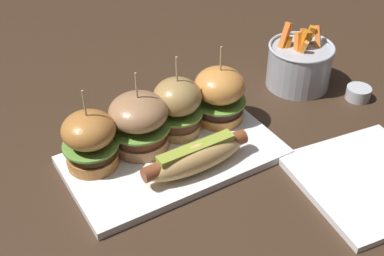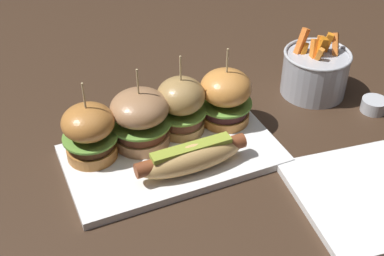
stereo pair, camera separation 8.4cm
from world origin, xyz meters
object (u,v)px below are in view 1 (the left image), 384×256
(sauce_ramekin, at_px, (358,93))
(side_plate, at_px, (369,180))
(slider_far_left, at_px, (90,140))
(fries_bucket, at_px, (299,64))
(slider_center_right, at_px, (177,106))
(slider_far_right, at_px, (220,94))
(hot_dog, at_px, (196,157))
(slider_center_left, at_px, (139,122))
(platter_main, at_px, (174,157))

(sauce_ramekin, distance_m, side_plate, 0.25)
(slider_far_left, distance_m, fries_bucket, 0.46)
(slider_center_right, distance_m, slider_far_right, 0.08)
(slider_center_right, bearing_deg, hot_dog, -104.18)
(sauce_ramekin, bearing_deg, slider_center_left, 170.82)
(platter_main, distance_m, slider_far_left, 0.14)
(hot_dog, distance_m, slider_center_left, 0.11)
(slider_far_right, height_order, side_plate, slider_far_right)
(slider_center_left, bearing_deg, fries_bucket, 4.88)
(platter_main, bearing_deg, slider_center_left, 128.16)
(hot_dog, xyz_separation_m, slider_center_left, (-0.05, 0.10, 0.02))
(hot_dog, height_order, slider_far_left, slider_far_left)
(slider_center_right, bearing_deg, sauce_ramekin, -11.90)
(slider_far_left, xyz_separation_m, slider_center_right, (0.16, 0.01, 0.00))
(slider_center_left, relative_size, fries_bucket, 1.09)
(slider_far_left, relative_size, side_plate, 0.66)
(platter_main, height_order, slider_far_left, slider_far_left)
(platter_main, xyz_separation_m, fries_bucket, (0.33, 0.08, 0.04))
(slider_far_left, bearing_deg, platter_main, -20.21)
(hot_dog, xyz_separation_m, slider_far_left, (-0.14, 0.10, 0.02))
(hot_dog, height_order, slider_center_left, slider_center_left)
(platter_main, relative_size, slider_center_right, 2.42)
(sauce_ramekin, bearing_deg, fries_bucket, 123.54)
(platter_main, xyz_separation_m, slider_center_left, (-0.04, 0.05, 0.06))
(slider_center_left, distance_m, fries_bucket, 0.37)
(slider_far_left, height_order, sauce_ramekin, slider_far_left)
(platter_main, height_order, slider_center_right, slider_center_right)
(hot_dog, height_order, slider_center_right, slider_center_right)
(side_plate, bearing_deg, fries_bucket, 71.62)
(slider_far_left, bearing_deg, side_plate, -35.13)
(platter_main, distance_m, slider_center_left, 0.08)
(sauce_ramekin, bearing_deg, platter_main, 176.63)
(fries_bucket, height_order, side_plate, fries_bucket)
(slider_center_right, bearing_deg, slider_far_left, -177.43)
(slider_far_left, bearing_deg, sauce_ramekin, -7.51)
(slider_far_right, distance_m, sauce_ramekin, 0.29)
(platter_main, xyz_separation_m, slider_far_right, (0.12, 0.05, 0.06))
(slider_center_right, bearing_deg, platter_main, -125.91)
(slider_far_left, height_order, fries_bucket, slider_far_left)
(slider_far_right, height_order, sauce_ramekin, slider_far_right)
(fries_bucket, relative_size, sauce_ramekin, 2.74)
(slider_far_right, bearing_deg, platter_main, -158.30)
(side_plate, bearing_deg, slider_far_left, 144.87)
(hot_dog, xyz_separation_m, slider_center_right, (0.03, 0.10, 0.03))
(platter_main, xyz_separation_m, slider_far_left, (-0.12, 0.05, 0.06))
(sauce_ramekin, relative_size, side_plate, 0.22)
(platter_main, bearing_deg, side_plate, -41.30)
(hot_dog, bearing_deg, sauce_ramekin, 4.07)
(slider_far_left, bearing_deg, hot_dog, -35.51)
(hot_dog, bearing_deg, fries_bucket, 22.06)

